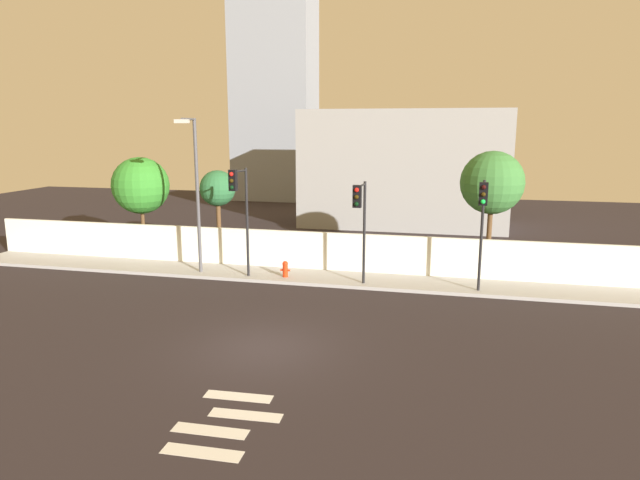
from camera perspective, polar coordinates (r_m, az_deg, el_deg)
The scene contains 14 objects.
ground_plane at distance 18.03m, azimuth -5.78°, elevation -10.91°, with size 80.00×80.00×0.00m, color #282123.
sidewalk at distance 25.48m, azimuth 0.19°, elevation -3.90°, with size 36.00×2.40×0.15m, color #A4A4A4.
perimeter_wall at distance 26.47m, azimuth 0.81°, elevation -1.14°, with size 36.00×0.18×1.80m, color white.
crosswalk_marking at distance 14.04m, azimuth -9.70°, elevation -17.92°, with size 2.36×3.05×0.01m.
traffic_light_left at distance 24.58m, azimuth -8.23°, elevation 4.10°, with size 0.42×1.37×4.92m.
traffic_light_center at distance 23.04m, azimuth 16.31°, elevation 2.70°, with size 0.35×1.21×4.61m.
traffic_light_right at distance 22.96m, azimuth 4.17°, elevation 2.89°, with size 0.35×1.82×4.45m.
street_lamp_curbside at distance 25.96m, azimuth -12.64°, elevation 5.60°, with size 0.62×1.80×7.08m.
fire_hydrant at distance 25.33m, azimuth -3.58°, elevation -2.92°, with size 0.44×0.26×0.74m.
roadside_tree_leftmost at distance 31.10m, azimuth -17.91°, elevation 5.32°, with size 3.00×3.00×5.29m.
roadside_tree_midleft at distance 29.10m, azimuth -10.44°, elevation 5.14°, with size 1.84×1.84×4.68m.
roadside_tree_midright at distance 26.70m, azimuth 17.23°, elevation 5.60°, with size 2.89×2.89×5.80m.
low_building_distant at distance 39.46m, azimuth 8.57°, elevation 7.26°, with size 13.92×6.00×7.98m, color #999999.
tower_on_skyline at distance 54.70m, azimuth -4.80°, elevation 22.20°, with size 7.36×5.00×33.97m, color gray.
Camera 1 is at (5.50, -15.73, 6.88)m, focal length 31.24 mm.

